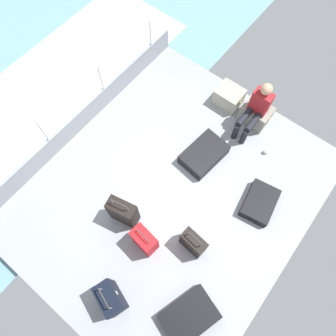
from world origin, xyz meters
TOP-DOWN VIEW (x-y plane):
  - ground_plane at (0.00, 0.00)m, footprint 4.40×5.20m
  - gunwale_port at (-2.17, 0.00)m, footprint 0.06×5.20m
  - railing_port at (-2.17, 0.00)m, footprint 0.04×4.20m
  - sea_wake at (-3.60, 0.00)m, footprint 12.00×12.00m
  - cargo_crate_0 at (-0.30, 2.19)m, footprint 0.54×0.43m
  - cargo_crate_1 at (0.33, 2.15)m, footprint 0.57×0.41m
  - passenger_seated at (0.33, 1.97)m, footprint 0.34×0.66m
  - suitcase_0 at (1.42, -1.39)m, footprint 0.76×0.92m
  - suitcase_1 at (-0.33, -0.84)m, footprint 0.49×0.32m
  - suitcase_2 at (0.38, -1.90)m, footprint 0.51×0.38m
  - suitcase_3 at (0.83, -0.52)m, footprint 0.43×0.24m
  - suitcase_4 at (1.31, 0.75)m, footprint 0.59×0.75m
  - suitcase_5 at (0.21, -0.97)m, footprint 0.43×0.28m
  - suitcase_6 at (0.04, 0.89)m, footprint 0.63×0.87m
  - paper_cup at (0.89, 1.69)m, footprint 0.08×0.08m

SIDE VIEW (x-z plane):
  - sea_wake at x=-3.60m, z-range -0.35..-0.33m
  - ground_plane at x=0.00m, z-range -0.06..0.00m
  - paper_cup at x=0.89m, z-range 0.00..0.10m
  - suitcase_0 at x=1.42m, z-range 0.00..0.20m
  - suitcase_4 at x=1.31m, z-range 0.00..0.20m
  - suitcase_6 at x=0.04m, z-range 0.00..0.24m
  - cargo_crate_0 at x=-0.30m, z-range 0.00..0.36m
  - cargo_crate_1 at x=0.33m, z-range 0.00..0.40m
  - gunwale_port at x=-2.17m, z-range 0.00..0.45m
  - suitcase_3 at x=0.83m, z-range -0.08..0.60m
  - suitcase_5 at x=0.21m, z-range -0.05..0.62m
  - suitcase_1 at x=-0.33m, z-range -0.08..0.75m
  - suitcase_2 at x=0.38m, z-range -0.11..0.80m
  - passenger_seated at x=0.33m, z-range 0.03..1.13m
  - railing_port at x=-2.17m, z-range 0.27..1.29m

